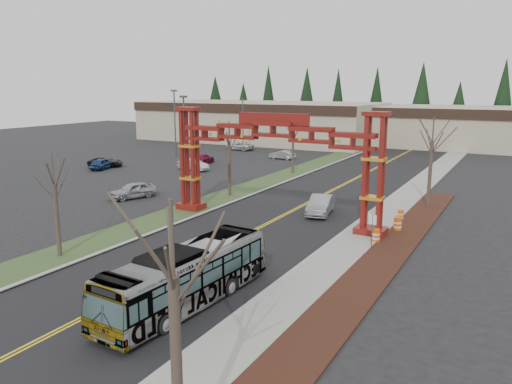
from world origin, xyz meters
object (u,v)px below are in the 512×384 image
Objects in this scene: light_pole_far at (243,121)px; barrel_north at (400,216)px; bare_tree_right_far at (432,142)px; bare_tree_median_far at (293,132)px; bare_tree_right_near at (173,279)px; parked_car_far_b at (240,146)px; parked_car_far_a at (282,155)px; gateway_arch at (273,147)px; retail_building_east at (483,127)px; barrel_south at (376,236)px; bare_tree_median_near at (54,184)px; parked_car_near_b at (193,165)px; transit_bus at (187,276)px; silver_sedan at (321,205)px; parked_car_near_c at (106,162)px; barrel_mid at (398,224)px; parked_car_mid_a at (202,159)px; parked_car_mid_b at (102,164)px; retail_building_west at (261,121)px; street_sign at (372,225)px; light_pole_mid at (175,118)px; parked_car_near_a at (133,190)px; light_pole_near at (184,131)px; bare_tree_median_mid at (229,142)px.

light_pole_far is 47.71m from barrel_north.
bare_tree_median_far is at bearing 150.57° from bare_tree_right_far.
parked_car_far_b is at bearing 119.38° from bare_tree_right_near.
light_pole_far reaches higher than parked_car_far_a.
parked_car_far_a is 12.71m from parked_car_far_b.
gateway_arch reaches higher than retail_building_east.
barrel_south is at bearing 47.65° from parked_car_far_b.
parked_car_near_b is at bearing 111.29° from bare_tree_median_near.
silver_sedan is at bearing 96.20° from transit_bus.
parked_car_near_b reaches higher than parked_car_near_c.
bare_tree_right_near is at bearing -68.35° from gateway_arch.
silver_sedan is at bearing 163.18° from barrel_mid.
retail_building_east reaches higher than parked_car_far_a.
retail_building_east is 42.34m from light_pole_far.
parked_car_mid_a is 0.59× the size of light_pole_far.
parked_car_mid_a is 1.18× the size of parked_car_mid_b.
bare_tree_median_near is 21.37m from barrel_south.
barrel_south is at bearing -55.04° from retail_building_west.
street_sign reaches higher than parked_car_near_b.
parked_car_mid_b is 0.42× the size of light_pole_mid.
transit_bus is at bearing -103.72° from bare_tree_right_far.
parked_car_far_b is at bearing 134.17° from barrel_mid.
street_sign is at bearing -90.25° from barrel_north.
bare_tree_right_far is (35.56, -26.86, 5.15)m from parked_car_far_b.
parked_car_near_a is 24.58m from barrel_south.
bare_tree_right_near is (35.56, -63.15, 5.21)m from parked_car_far_b.
light_pole_near is (-17.91, 12.51, -0.45)m from gateway_arch.
light_pole_mid is at bearing 127.85° from bare_tree_right_near.
parked_car_near_b is 7.04m from light_pole_near.
bare_tree_right_near reaches higher than parked_car_far_a.
bare_tree_right_near reaches higher than transit_bus.
parked_car_near_c is 44.50m from street_sign.
transit_bus is at bearing -104.98° from barrel_north.
silver_sedan is 40.13m from light_pole_mid.
parked_car_far_a is at bearing 17.99° from light_pole_mid.
parked_car_mid_a is 11.65m from light_pole_near.
retail_building_west is at bearing -106.38° from parked_car_mid_b.
parked_car_near_b is 1.14× the size of parked_car_far_a.
light_pole_near reaches higher than silver_sedan.
barrel_south is (31.14, -23.73, -0.23)m from parked_car_mid_a.
barrel_south is 6.51m from barrel_north.
light_pole_near is (-9.91, 26.57, 0.85)m from bare_tree_median_near.
transit_bus is 1.46× the size of bare_tree_median_mid.
retail_building_east is 7.62× the size of parked_car_far_b.
silver_sedan reaches higher than parked_car_mid_b.
parked_car_near_a is 0.90× the size of parked_car_mid_a.
light_pole_mid is 4.26× the size of street_sign.
bare_tree_median_near is 24.03m from barrel_mid.
parked_car_far_b is at bearing 106.72° from light_pole_near.
bare_tree_median_mid is 0.92× the size of bare_tree_right_far.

